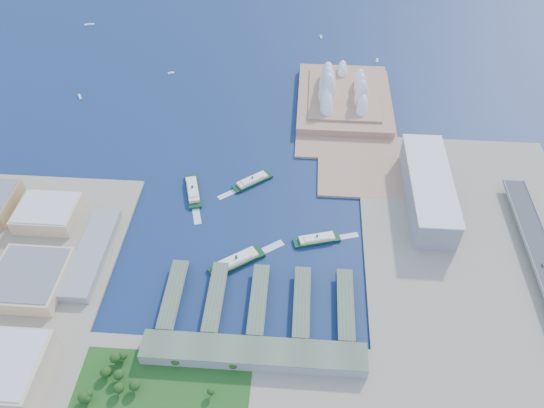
# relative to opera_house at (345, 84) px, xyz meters

# --- Properties ---
(ground) EXTENTS (3000.00, 3000.00, 0.00)m
(ground) POSITION_rel_opera_house_xyz_m (-105.00, -280.00, -32.00)
(ground) COLOR #0E1942
(ground) RESTS_ON ground
(east_land) EXTENTS (240.00, 500.00, 3.00)m
(east_land) POSITION_rel_opera_house_xyz_m (135.00, -330.00, -30.50)
(east_land) COLOR gray
(east_land) RESTS_ON ground
(peninsula) EXTENTS (135.00, 220.00, 3.00)m
(peninsula) POSITION_rel_opera_house_xyz_m (2.50, -20.00, -30.50)
(peninsula) COLOR #A6785B
(peninsula) RESTS_ON ground
(opera_house) EXTENTS (134.00, 180.00, 58.00)m
(opera_house) POSITION_rel_opera_house_xyz_m (0.00, 0.00, 0.00)
(opera_house) COLOR white
(opera_house) RESTS_ON peninsula
(toaster_building) EXTENTS (45.00, 155.00, 35.00)m
(toaster_building) POSITION_rel_opera_house_xyz_m (90.00, -200.00, -11.50)
(toaster_building) COLOR gray
(toaster_building) RESTS_ON east_land
(ferry_wharves) EXTENTS (184.00, 90.00, 9.30)m
(ferry_wharves) POSITION_rel_opera_house_xyz_m (-91.00, -355.00, -27.35)
(ferry_wharves) COLOR #4E5B45
(ferry_wharves) RESTS_ON ground
(terminal_building) EXTENTS (200.00, 28.00, 12.00)m
(terminal_building) POSITION_rel_opera_house_xyz_m (-90.00, -415.00, -23.00)
(terminal_building) COLOR gray
(terminal_building) RESTS_ON south_land
(park) EXTENTS (150.00, 110.00, 16.00)m
(park) POSITION_rel_opera_house_xyz_m (-165.00, -470.00, -21.00)
(park) COLOR #194714
(park) RESTS_ON south_land
(ferry_a) EXTENTS (29.83, 58.94, 10.81)m
(ferry_a) POSITION_rel_opera_house_xyz_m (-183.09, -202.91, -26.60)
(ferry_a) COLOR #0D361C
(ferry_a) RESTS_ON ground
(ferry_b) EXTENTS (48.71, 42.69, 9.80)m
(ferry_b) POSITION_rel_opera_house_xyz_m (-114.10, -180.47, -27.10)
(ferry_b) COLOR #0D361C
(ferry_b) RESTS_ON ground
(ferry_c) EXTENTS (59.18, 48.46, 11.63)m
(ferry_c) POSITION_rel_opera_house_xyz_m (-118.41, -306.75, -26.18)
(ferry_c) COLOR #0D361C
(ferry_c) RESTS_ON ground
(ferry_d) EXTENTS (52.76, 26.71, 9.67)m
(ferry_d) POSITION_rel_opera_house_xyz_m (-35.26, -269.69, -27.16)
(ferry_d) COLOR #0D361C
(ferry_d) RESTS_ON ground
(boat_a) EXTENTS (9.40, 13.13, 2.55)m
(boat_a) POSITION_rel_opera_house_xyz_m (-385.17, -12.16, -30.73)
(boat_a) COLOR white
(boat_a) RESTS_ON ground
(boat_b) EXTENTS (10.29, 6.80, 2.63)m
(boat_b) POSITION_rel_opera_house_xyz_m (-265.22, 63.13, -30.69)
(boat_b) COLOR white
(boat_b) RESTS_ON ground
(boat_c) EXTENTS (5.45, 11.70, 2.54)m
(boat_c) POSITION_rel_opera_house_xyz_m (57.50, 124.44, -30.73)
(boat_c) COLOR white
(boat_c) RESTS_ON ground
(boat_d) EXTENTS (17.47, 7.85, 2.88)m
(boat_d) POSITION_rel_opera_house_xyz_m (-444.38, 215.85, -30.56)
(boat_d) COLOR white
(boat_d) RESTS_ON ground
(boat_e) EXTENTS (4.92, 11.51, 2.74)m
(boat_e) POSITION_rel_opera_house_xyz_m (-32.86, 198.59, -30.63)
(boat_e) COLOR white
(boat_e) RESTS_ON ground
(car_c) EXTENTS (1.89, 4.64, 1.35)m
(car_c) POSITION_rel_opera_house_xyz_m (191.00, -300.41, -16.48)
(car_c) COLOR slate
(car_c) RESTS_ON expressway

